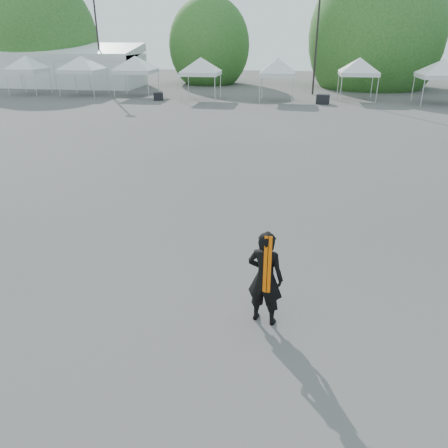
# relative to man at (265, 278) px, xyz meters

# --- Properties ---
(ground) EXTENTS (120.00, 120.00, 0.00)m
(ground) POSITION_rel_man_xyz_m (-1.03, 2.97, -0.94)
(ground) COLOR #474442
(ground) RESTS_ON ground
(marquee) EXTENTS (15.00, 6.25, 4.23)m
(marquee) POSITION_rel_man_xyz_m (-23.03, 37.97, 1.03)
(marquee) COLOR silver
(marquee) RESTS_ON ground
(light_pole_west) EXTENTS (0.60, 0.25, 10.30)m
(light_pole_west) POSITION_rel_man_xyz_m (-19.03, 36.97, 4.83)
(light_pole_west) COLOR black
(light_pole_west) RESTS_ON ground
(light_pole_east) EXTENTS (0.60, 0.25, 9.80)m
(light_pole_east) POSITION_rel_man_xyz_m (1.97, 34.97, 4.58)
(light_pole_east) COLOR black
(light_pole_east) RESTS_ON ground
(tree_far_w) EXTENTS (4.80, 4.80, 7.30)m
(tree_far_w) POSITION_rel_man_xyz_m (-27.03, 40.97, 3.60)
(tree_far_w) COLOR #382314
(tree_far_w) RESTS_ON ground
(tree_mid_w) EXTENTS (4.16, 4.16, 6.33)m
(tree_mid_w) POSITION_rel_man_xyz_m (-9.03, 42.97, 2.99)
(tree_mid_w) COLOR #382314
(tree_mid_w) RESTS_ON ground
(tree_mid_e) EXTENTS (5.12, 5.12, 7.79)m
(tree_mid_e) POSITION_rel_man_xyz_m (7.97, 41.97, 3.90)
(tree_mid_e) COLOR #382314
(tree_mid_e) RESTS_ON ground
(tent_a) EXTENTS (3.98, 3.98, 3.88)m
(tent_a) POSITION_rel_man_xyz_m (-23.41, 31.12, 2.12)
(tent_a) COLOR silver
(tent_a) RESTS_ON ground
(tent_b) EXTENTS (4.72, 4.72, 3.88)m
(tent_b) POSITION_rel_man_xyz_m (-18.26, 31.29, 2.12)
(tent_b) COLOR silver
(tent_b) RESTS_ON ground
(tent_c) EXTENTS (4.62, 4.62, 3.88)m
(tent_c) POSITION_rel_man_xyz_m (-13.47, 31.61, 2.12)
(tent_c) COLOR silver
(tent_c) RESTS_ON ground
(tent_d) EXTENTS (4.27, 4.27, 3.88)m
(tent_d) POSITION_rel_man_xyz_m (-7.38, 30.19, 2.12)
(tent_d) COLOR silver
(tent_d) RESTS_ON ground
(tent_e) EXTENTS (3.90, 3.90, 3.88)m
(tent_e) POSITION_rel_man_xyz_m (-1.11, 30.17, 2.12)
(tent_e) COLOR silver
(tent_e) RESTS_ON ground
(tent_f) EXTENTS (4.26, 4.26, 3.88)m
(tent_f) POSITION_rel_man_xyz_m (5.42, 31.86, 2.12)
(tent_f) COLOR silver
(tent_f) RESTS_ON ground
(tent_g) EXTENTS (4.65, 4.65, 3.88)m
(tent_g) POSITION_rel_man_xyz_m (11.43, 30.47, 2.12)
(tent_g) COLOR silver
(tent_g) RESTS_ON ground
(man) EXTENTS (0.78, 0.61, 1.87)m
(man) POSITION_rel_man_xyz_m (0.00, 0.00, 0.00)
(man) COLOR black
(man) RESTS_ON ground
(crate_west) EXTENTS (0.92, 0.80, 0.61)m
(crate_west) POSITION_rel_man_xyz_m (-10.80, 29.12, -0.63)
(crate_west) COLOR black
(crate_west) RESTS_ON ground
(crate_mid) EXTENTS (1.08, 0.92, 0.74)m
(crate_mid) POSITION_rel_man_xyz_m (2.58, 29.04, -0.57)
(crate_mid) COLOR black
(crate_mid) RESTS_ON ground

